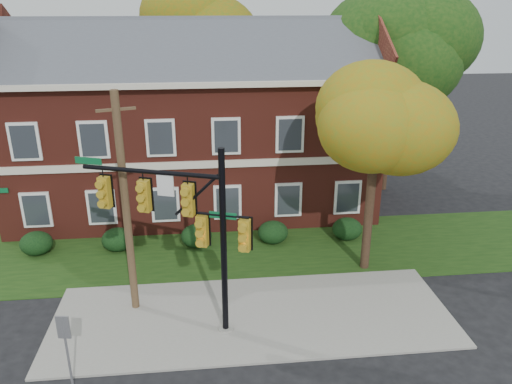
{
  "coord_description": "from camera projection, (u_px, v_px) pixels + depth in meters",
  "views": [
    {
      "loc": [
        -1.48,
        -13.83,
        10.5
      ],
      "look_at": [
        0.32,
        3.0,
        3.98
      ],
      "focal_mm": 35.0,
      "sensor_mm": 36.0,
      "label": 1
    }
  ],
  "objects": [
    {
      "name": "hedge_center",
      "position": [
        196.0,
        236.0,
        22.58
      ],
      "size": [
        1.4,
        1.26,
        1.05
      ],
      "primitive_type": "ellipsoid",
      "color": "black",
      "rests_on": "ground"
    },
    {
      "name": "hedge_left",
      "position": [
        118.0,
        240.0,
        22.24
      ],
      "size": [
        1.4,
        1.26,
        1.05
      ],
      "primitive_type": "ellipsoid",
      "color": "black",
      "rests_on": "ground"
    },
    {
      "name": "sign_post",
      "position": [
        66.0,
        341.0,
        13.73
      ],
      "size": [
        0.37,
        0.1,
        2.53
      ],
      "rotation": [
        0.0,
        0.0,
        -0.16
      ],
      "color": "slate",
      "rests_on": "ground"
    },
    {
      "name": "traffic_signal",
      "position": [
        188.0,
        220.0,
        15.74
      ],
      "size": [
        5.5,
        2.07,
        6.46
      ],
      "rotation": [
        0.0,
        0.0,
        -0.34
      ],
      "color": "gray",
      "rests_on": "ground"
    },
    {
      "name": "grass_strip",
      "position": [
        242.0,
        251.0,
        22.31
      ],
      "size": [
        30.0,
        6.0,
        0.04
      ],
      "primitive_type": "cube",
      "color": "#193811",
      "rests_on": "ground"
    },
    {
      "name": "apartment_building",
      "position": [
        193.0,
        114.0,
        25.85
      ],
      "size": [
        18.8,
        8.8,
        9.74
      ],
      "color": "maroon",
      "rests_on": "ground"
    },
    {
      "name": "utility_pole",
      "position": [
        126.0,
        207.0,
        16.75
      ],
      "size": [
        1.2,
        0.46,
        7.93
      ],
      "rotation": [
        0.0,
        0.0,
        0.31
      ],
      "color": "#4D3524",
      "rests_on": "ground"
    },
    {
      "name": "tree_far_rear",
      "position": [
        213.0,
        28.0,
        31.88
      ],
      "size": [
        6.84,
        6.46,
        11.52
      ],
      "color": "black",
      "rests_on": "ground"
    },
    {
      "name": "tree_right_rear",
      "position": [
        404.0,
        48.0,
        26.65
      ],
      "size": [
        6.3,
        5.95,
        10.62
      ],
      "color": "black",
      "rests_on": "ground"
    },
    {
      "name": "sidewalk",
      "position": [
        253.0,
        316.0,
        17.67
      ],
      "size": [
        14.0,
        5.0,
        0.08
      ],
      "primitive_type": "cube",
      "color": "gray",
      "rests_on": "ground"
    },
    {
      "name": "tree_near_right",
      "position": [
        385.0,
        111.0,
        18.46
      ],
      "size": [
        4.5,
        4.25,
        8.58
      ],
      "color": "black",
      "rests_on": "ground"
    },
    {
      "name": "ground",
      "position": [
        256.0,
        335.0,
        16.75
      ],
      "size": [
        120.0,
        120.0,
        0.0
      ],
      "primitive_type": "plane",
      "color": "black",
      "rests_on": "ground"
    },
    {
      "name": "hedge_far_right",
      "position": [
        347.0,
        229.0,
        23.28
      ],
      "size": [
        1.4,
        1.26,
        1.05
      ],
      "primitive_type": "ellipsoid",
      "color": "black",
      "rests_on": "ground"
    },
    {
      "name": "hedge_right",
      "position": [
        273.0,
        232.0,
        22.93
      ],
      "size": [
        1.4,
        1.26,
        1.05
      ],
      "primitive_type": "ellipsoid",
      "color": "black",
      "rests_on": "ground"
    },
    {
      "name": "hedge_far_left",
      "position": [
        36.0,
        243.0,
        21.89
      ],
      "size": [
        1.4,
        1.26,
        1.05
      ],
      "primitive_type": "ellipsoid",
      "color": "black",
      "rests_on": "ground"
    }
  ]
}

